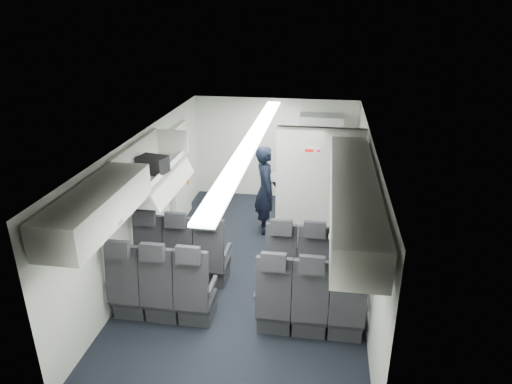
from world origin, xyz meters
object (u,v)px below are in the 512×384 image
(galley_unit, at_px, (319,161))
(flight_attendant, at_px, (266,190))
(seat_row_front, at_px, (246,263))
(boarding_door, at_px, (180,173))
(seat_row_mid, at_px, (234,299))
(carry_on_bag, at_px, (153,164))

(galley_unit, relative_size, flight_attendant, 1.16)
(seat_row_front, relative_size, boarding_door, 1.79)
(galley_unit, bearing_deg, boarding_door, -155.72)
(seat_row_mid, bearing_deg, carry_on_bag, 142.17)
(seat_row_mid, height_order, boarding_door, boarding_door)
(seat_row_mid, xyz_separation_m, carry_on_bag, (-1.37, 1.07, 1.40))
(boarding_door, bearing_deg, seat_row_mid, -61.23)
(seat_row_front, relative_size, flight_attendant, 2.03)
(seat_row_mid, distance_m, boarding_door, 3.45)
(galley_unit, bearing_deg, seat_row_front, -106.28)
(seat_row_mid, height_order, galley_unit, galley_unit)
(flight_attendant, bearing_deg, boarding_door, 68.53)
(seat_row_mid, distance_m, carry_on_bag, 2.23)
(galley_unit, relative_size, carry_on_bag, 4.77)
(seat_row_front, bearing_deg, galley_unit, 73.72)
(seat_row_front, distance_m, flight_attendant, 1.90)
(boarding_door, height_order, flight_attendant, boarding_door)
(boarding_door, xyz_separation_m, carry_on_bag, (0.27, -1.92, 0.85))
(seat_row_front, distance_m, carry_on_bag, 1.97)
(boarding_door, relative_size, carry_on_bag, 4.67)
(carry_on_bag, bearing_deg, seat_row_mid, -25.39)
(seat_row_mid, bearing_deg, boarding_door, 118.77)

